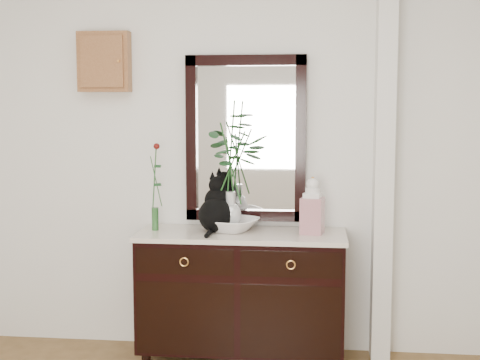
# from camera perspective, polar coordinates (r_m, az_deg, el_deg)

# --- Properties ---
(wall_back) EXTENTS (3.60, 0.04, 2.70)m
(wall_back) POSITION_cam_1_polar(r_m,az_deg,el_deg) (4.48, -0.77, 2.41)
(wall_back) COLOR silver
(wall_back) RESTS_ON ground
(pilaster) EXTENTS (0.12, 0.20, 2.70)m
(pilaster) POSITION_cam_1_polar(r_m,az_deg,el_deg) (4.39, 12.17, 2.19)
(pilaster) COLOR silver
(pilaster) RESTS_ON ground
(sideboard) EXTENTS (1.33, 0.52, 0.82)m
(sideboard) POSITION_cam_1_polar(r_m,az_deg,el_deg) (4.37, 0.15, -9.35)
(sideboard) COLOR black
(sideboard) RESTS_ON ground
(wall_mirror) EXTENTS (0.80, 0.06, 1.10)m
(wall_mirror) POSITION_cam_1_polar(r_m,az_deg,el_deg) (4.45, 0.49, 3.55)
(wall_mirror) COLOR black
(wall_mirror) RESTS_ON wall_back
(key_cabinet) EXTENTS (0.35, 0.10, 0.40)m
(key_cabinet) POSITION_cam_1_polar(r_m,az_deg,el_deg) (4.63, -11.50, 9.85)
(key_cabinet) COLOR brown
(key_cabinet) RESTS_ON wall_back
(cat) EXTENTS (0.26, 0.32, 0.36)m
(cat) POSITION_cam_1_polar(r_m,az_deg,el_deg) (4.30, -2.07, -2.03)
(cat) COLOR black
(cat) RESTS_ON sideboard
(lotus_bowl) EXTENTS (0.45, 0.45, 0.08)m
(lotus_bowl) POSITION_cam_1_polar(r_m,az_deg,el_deg) (4.33, -0.80, -3.84)
(lotus_bowl) COLOR white
(lotus_bowl) RESTS_ON sideboard
(vase_branches) EXTENTS (0.47, 0.47, 0.83)m
(vase_branches) POSITION_cam_1_polar(r_m,az_deg,el_deg) (4.27, -0.81, 1.37)
(vase_branches) COLOR silver
(vase_branches) RESTS_ON lotus_bowl
(bud_vase_rose) EXTENTS (0.09, 0.09, 0.58)m
(bud_vase_rose) POSITION_cam_1_polar(r_m,az_deg,el_deg) (4.36, -7.29, -0.53)
(bud_vase_rose) COLOR #2A5C29
(bud_vase_rose) RESTS_ON sideboard
(ginger_jar) EXTENTS (0.16, 0.16, 0.37)m
(ginger_jar) POSITION_cam_1_polar(r_m,az_deg,el_deg) (4.25, 6.20, -2.13)
(ginger_jar) COLOR silver
(ginger_jar) RESTS_ON sideboard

